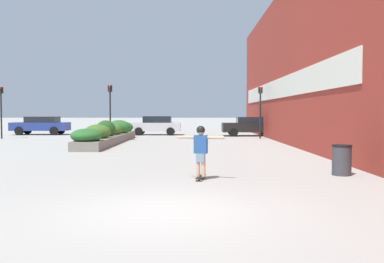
% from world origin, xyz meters
% --- Properties ---
extents(ground_plane, '(300.00, 300.00, 0.00)m').
position_xyz_m(ground_plane, '(0.00, 0.00, 0.00)').
color(ground_plane, '#A3A099').
extents(building_wall_right, '(0.67, 42.03, 9.40)m').
position_xyz_m(building_wall_right, '(6.15, 14.73, 4.69)').
color(building_wall_right, maroon).
rests_on(building_wall_right, ground_plane).
extents(planter_box, '(1.71, 12.25, 1.39)m').
position_xyz_m(planter_box, '(-4.63, 17.94, 0.53)').
color(planter_box, slate).
rests_on(planter_box, ground_plane).
extents(skateboard, '(0.34, 0.78, 0.09)m').
position_xyz_m(skateboard, '(0.72, 3.73, 0.07)').
color(skateboard, black).
rests_on(skateboard, ground_plane).
extents(skateboarder, '(1.28, 0.38, 1.39)m').
position_xyz_m(skateboarder, '(0.72, 3.73, 0.93)').
color(skateboarder, tan).
rests_on(skateboarder, skateboard).
extents(trash_bin, '(0.58, 0.58, 0.90)m').
position_xyz_m(trash_bin, '(4.87, 4.60, 0.45)').
color(trash_bin, '#38383D').
rests_on(trash_bin, ground_plane).
extents(car_leftmost, '(4.37, 2.01, 1.50)m').
position_xyz_m(car_leftmost, '(4.98, 25.85, 0.80)').
color(car_leftmost, black).
rests_on(car_leftmost, ground_plane).
extents(car_center_left, '(4.21, 1.88, 1.42)m').
position_xyz_m(car_center_left, '(12.75, 26.03, 0.75)').
color(car_center_left, navy).
rests_on(car_center_left, ground_plane).
extents(car_center_right, '(4.62, 1.97, 1.51)m').
position_xyz_m(car_center_right, '(-12.30, 27.75, 0.81)').
color(car_center_right, navy).
rests_on(car_center_right, ground_plane).
extents(car_rightmost, '(4.15, 1.92, 1.55)m').
position_xyz_m(car_rightmost, '(-2.63, 27.39, 0.81)').
color(car_rightmost, '#BCBCC1').
rests_on(car_rightmost, ground_plane).
extents(traffic_light_left, '(0.28, 0.30, 3.77)m').
position_xyz_m(traffic_light_left, '(-5.39, 22.18, 2.54)').
color(traffic_light_left, black).
rests_on(traffic_light_left, ground_plane).
extents(traffic_light_right, '(0.28, 0.30, 3.67)m').
position_xyz_m(traffic_light_right, '(5.23, 22.50, 2.48)').
color(traffic_light_right, black).
rests_on(traffic_light_right, ground_plane).
extents(traffic_light_far_left, '(0.28, 0.30, 3.64)m').
position_xyz_m(traffic_light_far_left, '(-13.09, 22.16, 2.47)').
color(traffic_light_far_left, black).
rests_on(traffic_light_far_left, ground_plane).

